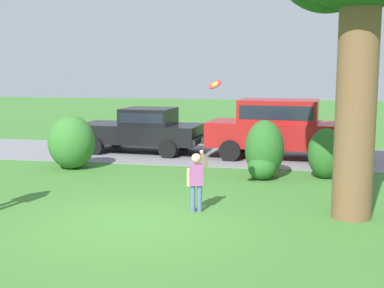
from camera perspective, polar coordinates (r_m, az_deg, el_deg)
The scene contains 9 objects.
ground_plane at distance 9.92m, azimuth -6.09°, elevation -8.67°, with size 80.00×80.00×0.00m, color #3D752D.
driveway_strip at distance 17.45m, azimuth 1.59°, elevation -1.18°, with size 28.00×4.40×0.02m, color slate.
shrub_near_tree at distance 15.42m, azimuth -13.31°, elevation -0.07°, with size 1.37×1.37×1.56m.
shrub_centre_left at distance 13.80m, azimuth 8.02°, elevation -0.88°, with size 1.04×1.26×1.55m.
shrub_centre at distance 14.07m, azimuth 14.65°, elevation -1.02°, with size 0.95×0.90×1.35m.
parked_sedan at distance 17.90m, azimuth -5.47°, elevation 1.74°, with size 4.51×2.31×1.56m.
parked_suv at distance 16.80m, azimuth 9.57°, elevation 2.02°, with size 4.82×2.37×1.92m.
child_thrower at distance 10.41m, azimuth 0.49°, elevation -3.73°, with size 0.41×0.35×1.29m.
frisbee at distance 10.64m, azimuth 2.57°, elevation 6.62°, with size 0.32×0.26×0.25m.
Camera 1 is at (2.84, -9.05, 2.89)m, focal length 47.93 mm.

